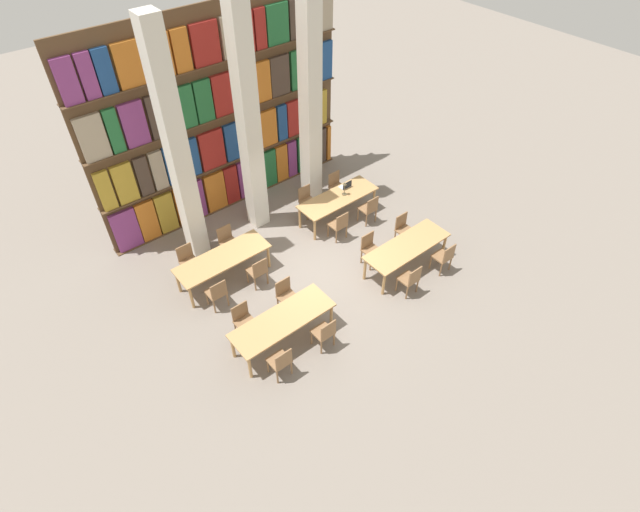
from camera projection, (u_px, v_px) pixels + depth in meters
The scene contains 27 objects.
ground_plane at pixel (317, 272), 12.65m from camera, with size 40.00×40.00×0.00m, color gray.
bookshelf_bank at pixel (223, 121), 13.05m from camera, with size 7.35×0.35×5.50m.
pillar_left at pixel (177, 152), 11.18m from camera, with size 0.45×0.45×6.00m.
pillar_center at pixel (249, 125), 12.05m from camera, with size 0.45×0.45×6.00m.
pillar_right at pixel (310, 102), 12.92m from camera, with size 0.45×0.45×6.00m.
reading_table_0 at pixel (283, 321), 10.66m from camera, with size 2.34×0.82×0.73m.
chair_0 at pixel (281, 361), 10.14m from camera, with size 0.42×0.40×0.88m.
chair_1 at pixel (244, 320), 10.92m from camera, with size 0.42×0.40×0.88m.
chair_2 at pixel (325, 333), 10.67m from camera, with size 0.42×0.40×0.88m.
chair_3 at pixel (286, 295), 11.45m from camera, with size 0.42×0.40×0.88m.
reading_table_1 at pixel (407, 248), 12.35m from camera, with size 2.34×0.82×0.73m.
chair_4 at pixel (410, 279), 11.82m from camera, with size 0.42×0.40×0.88m.
chair_5 at pixel (370, 248), 12.59m from camera, with size 0.42×0.40×0.88m.
chair_6 at pixel (444, 257), 12.37m from camera, with size 0.42×0.40×0.88m.
chair_7 at pixel (404, 229), 13.15m from camera, with size 0.42×0.40×0.88m.
reading_table_2 at pixel (223, 260), 12.04m from camera, with size 2.34×0.82×0.73m.
chair_8 at pixel (217, 293), 11.50m from camera, with size 0.42×0.40×0.88m.
chair_9 at pixel (188, 260), 12.28m from camera, with size 0.42×0.40×0.88m.
chair_10 at pixel (258, 271), 12.02m from camera, with size 0.42×0.40×0.88m.
chair_11 at pixel (228, 241), 12.80m from camera, with size 0.42×0.40×0.88m.
reading_table_3 at pixel (338, 199), 13.79m from camera, with size 2.34×0.82×0.73m.
chair_12 at pixel (339, 225), 13.27m from camera, with size 0.42×0.40×0.88m.
chair_13 at pixel (307, 200), 14.05m from camera, with size 0.42×0.40×0.88m.
chair_14 at pixel (369, 208), 13.77m from camera, with size 0.42×0.40×0.88m.
chair_15 at pixel (336, 186), 14.55m from camera, with size 0.42×0.40×0.88m.
desk_lamp_0 at pixel (345, 186), 13.64m from camera, with size 0.14×0.14×0.40m.
laptop at pixel (346, 186), 14.04m from camera, with size 0.32×0.22×0.21m.
Camera 1 is at (-5.54, -6.94, 9.03)m, focal length 28.00 mm.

